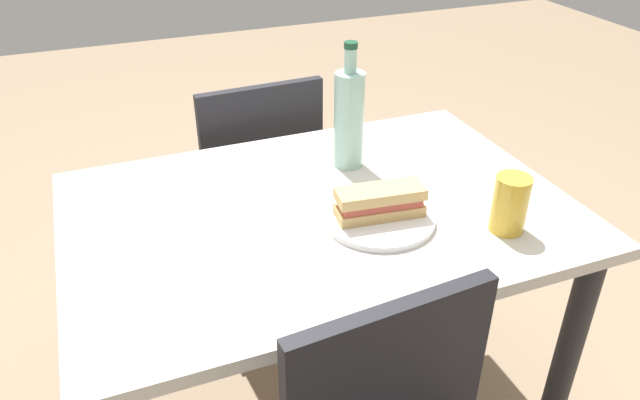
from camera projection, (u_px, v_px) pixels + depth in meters
name	position (u px, v px, depth m)	size (l,w,h in m)	color
dining_table	(320.00, 247.00, 1.47)	(1.14, 0.79, 0.73)	beige
chair_far	(255.00, 182.00, 2.01)	(0.42, 0.42, 0.85)	black
plate_near	(379.00, 218.00, 1.36)	(0.25, 0.25, 0.01)	white
baguette_sandwich_near	(380.00, 202.00, 1.34)	(0.20, 0.09, 0.07)	tan
knife_near	(367.00, 202.00, 1.40)	(0.18, 0.02, 0.01)	silver
water_bottle	(349.00, 118.00, 1.52)	(0.07, 0.07, 0.32)	#99C6B7
beer_glass	(510.00, 204.00, 1.30)	(0.08, 0.08, 0.13)	gold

